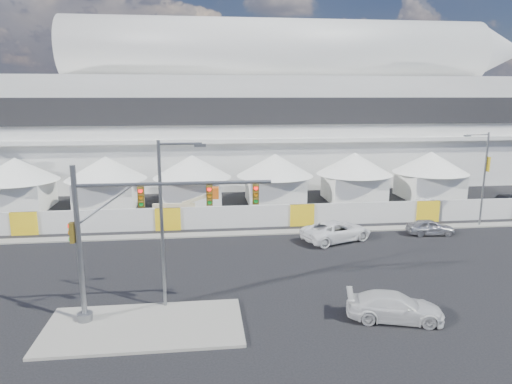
{
  "coord_description": "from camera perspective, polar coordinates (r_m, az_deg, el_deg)",
  "views": [
    {
      "loc": [
        -2.82,
        -24.86,
        11.6
      ],
      "look_at": [
        1.27,
        10.0,
        4.19
      ],
      "focal_mm": 32.0,
      "sensor_mm": 36.0,
      "label": 1
    }
  ],
  "objects": [
    {
      "name": "median_island",
      "position": [
        24.92,
        -13.78,
        -16.0
      ],
      "size": [
        10.0,
        5.0,
        0.15
      ],
      "primitive_type": "cube",
      "color": "gray",
      "rests_on": "ground"
    },
    {
      "name": "stadium",
      "position": [
        67.39,
        3.21,
        10.08
      ],
      "size": [
        80.0,
        24.8,
        21.98
      ],
      "color": "silver",
      "rests_on": "ground"
    },
    {
      "name": "streetlight_median",
      "position": [
        24.92,
        -11.19,
        -2.62
      ],
      "size": [
        2.55,
        0.26,
        9.21
      ],
      "color": "slate",
      "rests_on": "median_island"
    },
    {
      "name": "streetlight_curb",
      "position": [
        45.28,
        26.48,
        2.2
      ],
      "size": [
        2.52,
        0.57,
        8.49
      ],
      "color": "gray",
      "rests_on": "ground"
    },
    {
      "name": "far_curb",
      "position": [
        45.27,
        23.91,
        -3.89
      ],
      "size": [
        80.0,
        1.2,
        0.12
      ],
      "primitive_type": "cube",
      "color": "gray",
      "rests_on": "ground"
    },
    {
      "name": "hoarding_fence",
      "position": [
        41.71,
        5.75,
        -2.86
      ],
      "size": [
        70.0,
        0.25,
        2.0
      ],
      "primitive_type": "cube",
      "color": "silver",
      "rests_on": "ground"
    },
    {
      "name": "traffic_mast",
      "position": [
        24.18,
        -16.74,
        -5.35
      ],
      "size": [
        10.14,
        0.79,
        8.17
      ],
      "color": "gray",
      "rests_on": "median_island"
    },
    {
      "name": "pickup_curb",
      "position": [
        37.87,
        10.02,
        -4.79
      ],
      "size": [
        4.69,
        6.52,
        1.65
      ],
      "primitive_type": "imported",
      "rotation": [
        0.0,
        0.0,
        1.94
      ],
      "color": "white",
      "rests_on": "ground"
    },
    {
      "name": "lot_car_b",
      "position": [
        54.98,
        28.92,
        -0.92
      ],
      "size": [
        3.79,
        4.96,
        1.57
      ],
      "primitive_type": "imported",
      "rotation": [
        0.0,
        0.0,
        2.05
      ],
      "color": "black",
      "rests_on": "ground"
    },
    {
      "name": "boom_lift",
      "position": [
        41.86,
        -10.86,
        -3.01
      ],
      "size": [
        7.05,
        1.74,
        3.57
      ],
      "rotation": [
        0.0,
        0.0,
        -0.04
      ],
      "color": "#D15813",
      "rests_on": "ground"
    },
    {
      "name": "lot_car_a",
      "position": [
        49.75,
        20.99,
        -1.59
      ],
      "size": [
        2.66,
        4.2,
        1.31
      ],
      "primitive_type": "imported",
      "rotation": [
        0.0,
        0.0,
        1.22
      ],
      "color": "white",
      "rests_on": "ground"
    },
    {
      "name": "ground",
      "position": [
        27.58,
        -0.21,
        -12.95
      ],
      "size": [
        160.0,
        160.0,
        0.0
      ],
      "primitive_type": "plane",
      "color": "black",
      "rests_on": "ground"
    },
    {
      "name": "sedan_silver",
      "position": [
        41.61,
        20.94,
        -4.12
      ],
      "size": [
        1.94,
        4.05,
        1.34
      ],
      "primitive_type": "imported",
      "rotation": [
        0.0,
        0.0,
        1.48
      ],
      "color": "#B4B4B9",
      "rests_on": "ground"
    },
    {
      "name": "pickup_near",
      "position": [
        25.8,
        16.95,
        -13.55
      ],
      "size": [
        3.21,
        5.35,
        1.45
      ],
      "primitive_type": "imported",
      "rotation": [
        0.0,
        0.0,
        1.32
      ],
      "color": "silver",
      "rests_on": "ground"
    },
    {
      "name": "tent_row",
      "position": [
        49.7,
        -2.77,
        2.12
      ],
      "size": [
        53.4,
        8.4,
        5.4
      ],
      "color": "white",
      "rests_on": "ground"
    }
  ]
}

